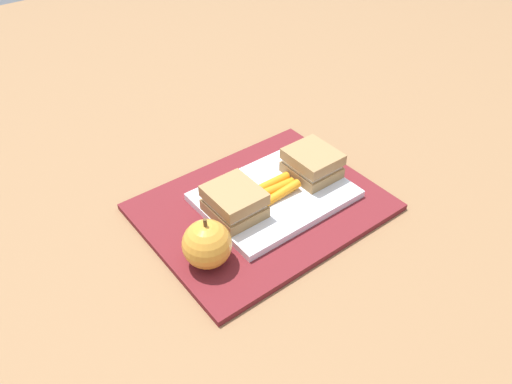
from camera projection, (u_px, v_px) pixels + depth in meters
ground_plane at (262, 209)px, 0.79m from camera, size 2.40×2.40×0.00m
lunchbag_mat at (262, 207)px, 0.79m from camera, size 0.36×0.28×0.01m
food_tray at (275, 195)px, 0.79m from camera, size 0.23×0.17×0.01m
sandwich_half_left at (312, 163)px, 0.81m from camera, size 0.07×0.08×0.04m
sandwich_half_right at (234, 202)px, 0.74m from camera, size 0.07×0.08×0.04m
carrot_sticks_bundle at (275, 189)px, 0.79m from camera, size 0.08×0.04×0.02m
apple at (207, 244)px, 0.67m from camera, size 0.07×0.07×0.08m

